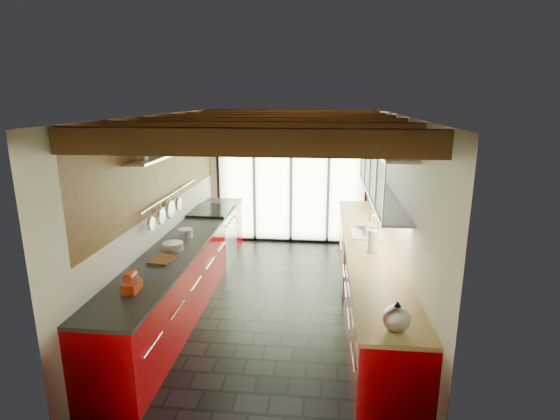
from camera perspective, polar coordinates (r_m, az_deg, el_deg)
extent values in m
plane|color=black|center=(6.34, -0.54, -11.92)|extent=(5.50, 5.50, 0.00)
plane|color=silver|center=(8.55, 1.48, 4.26)|extent=(3.20, 0.00, 3.20)
plane|color=silver|center=(3.33, -5.95, -12.79)|extent=(3.20, 0.00, 3.20)
plane|color=silver|center=(6.25, -15.30, -0.09)|extent=(0.00, 5.50, 5.50)
plane|color=silver|center=(5.92, 15.01, -0.88)|extent=(0.00, 5.50, 5.50)
plane|color=#472814|center=(5.68, -0.60, 12.28)|extent=(5.50, 5.50, 0.00)
cube|color=#593316|center=(3.46, -4.79, 8.81)|extent=(3.14, 0.14, 0.22)
cube|color=#593316|center=(4.35, -2.61, 10.00)|extent=(3.14, 0.14, 0.22)
cube|color=#593316|center=(5.24, -1.16, 10.77)|extent=(3.14, 0.14, 0.22)
cube|color=#593316|center=(6.13, -0.12, 11.32)|extent=(3.14, 0.14, 0.22)
cube|color=#593316|center=(7.03, 0.65, 11.73)|extent=(3.14, 0.14, 0.22)
cube|color=#593316|center=(7.92, 1.25, 12.04)|extent=(3.14, 0.14, 0.22)
cube|color=brown|center=(8.39, 1.50, 11.29)|extent=(3.14, 0.06, 0.50)
plane|color=brown|center=(6.30, -14.81, 6.31)|extent=(0.00, 4.90, 4.90)
plane|color=#C6EAAD|center=(8.58, 1.46, 2.76)|extent=(2.90, 0.00, 2.90)
cube|color=black|center=(8.79, -8.03, 2.91)|extent=(0.05, 0.04, 2.15)
cube|color=black|center=(8.58, 11.16, 2.49)|extent=(0.05, 0.04, 2.15)
cube|color=black|center=(8.53, 1.43, 2.70)|extent=(0.06, 0.05, 2.15)
cube|color=black|center=(8.38, 1.48, 9.91)|extent=(2.90, 0.05, 0.06)
cylinder|color=#B6120E|center=(8.35, 1.48, 11.27)|extent=(0.34, 0.04, 0.34)
cylinder|color=beige|center=(8.33, 1.47, 11.26)|extent=(0.28, 0.02, 0.28)
cube|color=#AC0207|center=(6.41, -12.05, -7.63)|extent=(0.65, 5.00, 0.88)
cube|color=black|center=(6.25, -12.27, -3.72)|extent=(0.68, 5.00, 0.04)
cube|color=silver|center=(7.72, -8.82, -3.64)|extent=(0.66, 0.90, 0.90)
cube|color=black|center=(7.58, -8.96, -0.12)|extent=(0.65, 0.90, 0.06)
cube|color=#AC0207|center=(6.16, 11.47, -8.56)|extent=(0.65, 5.00, 0.88)
cube|color=tan|center=(5.99, 11.69, -4.50)|extent=(0.68, 5.00, 0.04)
cube|color=white|center=(6.50, 8.22, -7.14)|extent=(0.02, 0.60, 0.84)
cube|color=silver|center=(6.36, 11.35, -3.12)|extent=(0.45, 0.52, 0.02)
cylinder|color=silver|center=(6.33, 12.74, -1.64)|extent=(0.02, 0.02, 0.34)
torus|color=silver|center=(6.28, 12.28, -0.13)|extent=(0.14, 0.02, 0.14)
plane|color=silver|center=(6.05, 11.73, 4.97)|extent=(0.00, 3.00, 3.00)
cube|color=#9EA0A5|center=(6.13, 13.15, 1.83)|extent=(0.34, 3.00, 0.03)
cube|color=#9EA0A5|center=(6.03, 13.52, 8.06)|extent=(0.34, 3.00, 0.03)
cylinder|color=silver|center=(6.47, -13.97, 2.02)|extent=(0.02, 2.20, 0.02)
cube|color=silver|center=(6.24, -13.84, 7.46)|extent=(0.28, 2.60, 0.03)
cylinder|color=silver|center=(5.68, -16.48, -1.74)|extent=(0.04, 0.18, 0.18)
cylinder|color=silver|center=(5.99, -15.24, -0.81)|extent=(0.04, 0.22, 0.22)
cylinder|color=silver|center=(6.31, -14.13, 0.02)|extent=(0.04, 0.26, 0.26)
cylinder|color=silver|center=(6.63, -13.12, 0.77)|extent=(0.04, 0.18, 0.18)
cube|color=#B12E0E|center=(4.72, -18.77, -9.40)|extent=(0.15, 0.25, 0.10)
cylinder|color=#B12E0E|center=(4.66, -18.98, -8.13)|extent=(0.10, 0.16, 0.09)
cylinder|color=silver|center=(4.74, -18.59, -8.82)|extent=(0.12, 0.12, 0.10)
cylinder|color=silver|center=(6.23, -12.26, -2.99)|extent=(0.21, 0.21, 0.12)
cylinder|color=silver|center=(5.77, -13.83, -4.64)|extent=(0.34, 0.34, 0.10)
cube|color=brown|center=(5.45, -15.11, -6.27)|extent=(0.27, 0.36, 0.03)
sphere|color=silver|center=(3.88, 15.00, -13.39)|extent=(0.23, 0.23, 0.23)
cone|color=black|center=(3.83, 15.13, -11.71)|extent=(0.09, 0.09, 0.06)
cylinder|color=silver|center=(3.99, 14.73, -12.41)|extent=(0.03, 0.09, 0.05)
cylinder|color=white|center=(5.64, 12.03, -4.01)|extent=(0.15, 0.15, 0.28)
cylinder|color=silver|center=(5.59, 12.12, -2.36)|extent=(0.03, 0.03, 0.05)
imported|color=silver|center=(6.41, 11.29, -2.22)|extent=(0.10, 0.10, 0.18)
imported|color=silver|center=(6.68, 11.05, -2.04)|extent=(0.29, 0.29, 0.06)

